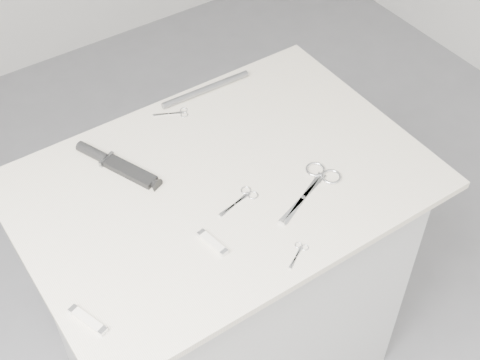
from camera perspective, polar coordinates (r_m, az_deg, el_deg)
plinth at (r=2.01m, az=-1.29°, el=-9.25°), size 0.90×0.60×0.90m
display_board at (r=1.65m, az=-1.55°, el=-0.20°), size 1.00×0.70×0.02m
large_shears at (r=1.65m, az=6.52°, el=-0.14°), size 0.22×0.13×0.01m
embroidery_scissors_a at (r=1.60m, az=0.25°, el=-1.54°), size 0.12×0.05×0.00m
embroidery_scissors_b at (r=1.83m, az=-5.45°, el=5.70°), size 0.09×0.06×0.00m
tiny_scissors at (r=1.50m, az=5.01°, el=-6.17°), size 0.07×0.05×0.00m
sheathed_knife at (r=1.70m, az=-10.81°, el=1.48°), size 0.13×0.24×0.03m
pocket_knife_a at (r=1.43m, az=-12.86°, el=-11.57°), size 0.05×0.10×0.01m
pocket_knife_b at (r=1.51m, az=-2.36°, el=-5.37°), size 0.03×0.09×0.01m
metal_rail at (r=1.89m, az=-2.93°, el=7.74°), size 0.27×0.03×0.02m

